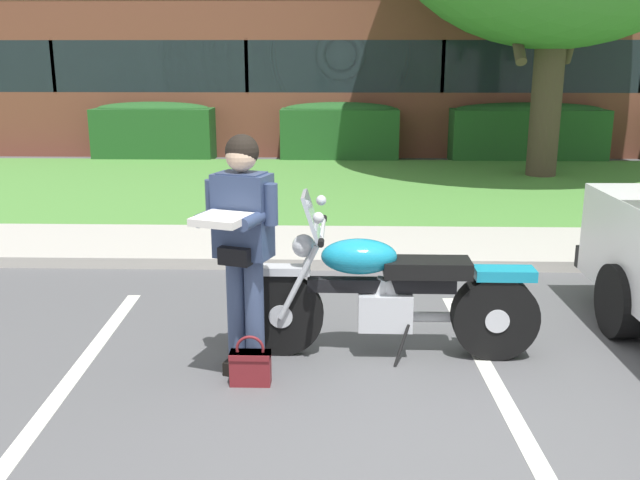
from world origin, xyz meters
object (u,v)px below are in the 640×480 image
(hedge_center_left, at_px, (339,130))
(brick_building, at_px, (415,66))
(rider_person, at_px, (242,237))
(hedge_center_right, at_px, (527,130))
(hedge_left, at_px, (154,129))
(motorcycle, at_px, (399,294))
(handbag, at_px, (250,365))

(hedge_center_left, bearing_deg, brick_building, 70.73)
(rider_person, relative_size, hedge_center_right, 0.52)
(hedge_left, bearing_deg, rider_person, -72.44)
(brick_building, bearing_deg, motorcycle, -96.02)
(motorcycle, xyz_separation_m, hedge_left, (-4.47, 10.28, 0.16))
(handbag, height_order, hedge_center_left, hedge_center_left)
(rider_person, distance_m, brick_building, 17.20)
(rider_person, bearing_deg, hedge_left, 107.56)
(brick_building, bearing_deg, hedge_center_left, -109.27)
(motorcycle, relative_size, rider_person, 1.31)
(handbag, bearing_deg, motorcycle, 26.36)
(motorcycle, height_order, brick_building, brick_building)
(motorcycle, relative_size, handbag, 6.22)
(handbag, xyz_separation_m, hedge_left, (-3.42, 10.80, 0.51))
(motorcycle, height_order, rider_person, rider_person)
(brick_building, bearing_deg, handbag, -99.29)
(motorcycle, bearing_deg, handbag, -153.64)
(handbag, distance_m, hedge_left, 11.34)
(handbag, relative_size, brick_building, 0.01)
(rider_person, height_order, hedge_center_left, rider_person)
(rider_person, distance_m, handbag, 0.89)
(hedge_left, relative_size, hedge_center_left, 1.03)
(hedge_center_left, height_order, brick_building, brick_building)
(hedge_center_right, height_order, brick_building, brick_building)
(hedge_center_right, bearing_deg, hedge_center_left, 180.00)
(rider_person, distance_m, hedge_left, 11.14)
(hedge_left, relative_size, brick_building, 0.10)
(rider_person, bearing_deg, hedge_center_right, 66.28)
(hedge_center_right, bearing_deg, handbag, -113.07)
(motorcycle, relative_size, brick_building, 0.09)
(handbag, bearing_deg, hedge_center_right, 66.93)
(hedge_center_left, bearing_deg, rider_person, -93.51)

